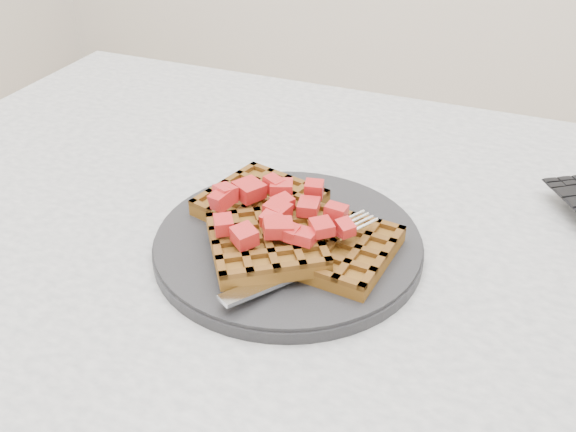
{
  "coord_description": "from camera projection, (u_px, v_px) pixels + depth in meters",
  "views": [
    {
      "loc": [
        0.13,
        -0.49,
        1.13
      ],
      "look_at": [
        -0.07,
        -0.02,
        0.79
      ],
      "focal_mm": 40.0,
      "sensor_mm": 36.0,
      "label": 1
    }
  ],
  "objects": [
    {
      "name": "table",
      "position": [
        352.0,
        339.0,
        0.69
      ],
      "size": [
        1.2,
        0.8,
        0.75
      ],
      "color": "silver",
      "rests_on": "ground"
    },
    {
      "name": "strawberry_pile",
      "position": [
        288.0,
        204.0,
        0.6
      ],
      "size": [
        0.15,
        0.15,
        0.02
      ],
      "primitive_type": null,
      "color": "#A10003",
      "rests_on": "waffles"
    },
    {
      "name": "plate",
      "position": [
        288.0,
        243.0,
        0.63
      ],
      "size": [
        0.26,
        0.26,
        0.02
      ],
      "primitive_type": "cylinder",
      "color": "black",
      "rests_on": "table"
    },
    {
      "name": "fork",
      "position": [
        312.0,
        261.0,
        0.58
      ],
      "size": [
        0.11,
        0.17,
        0.02
      ],
      "primitive_type": null,
      "rotation": [
        0.0,
        0.0,
        -0.51
      ],
      "color": "silver",
      "rests_on": "plate"
    },
    {
      "name": "waffles",
      "position": [
        287.0,
        229.0,
        0.61
      ],
      "size": [
        0.22,
        0.21,
        0.03
      ],
      "color": "brown",
      "rests_on": "plate"
    }
  ]
}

